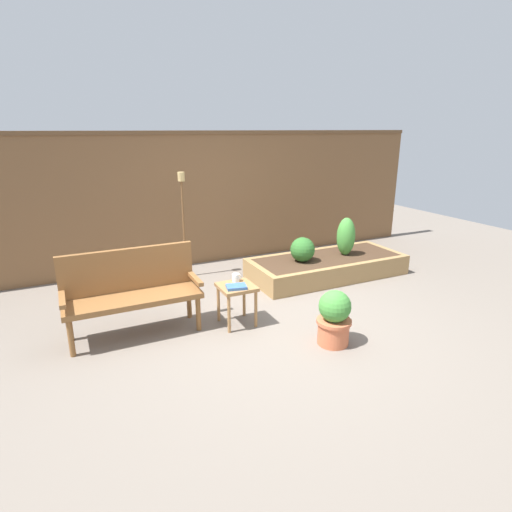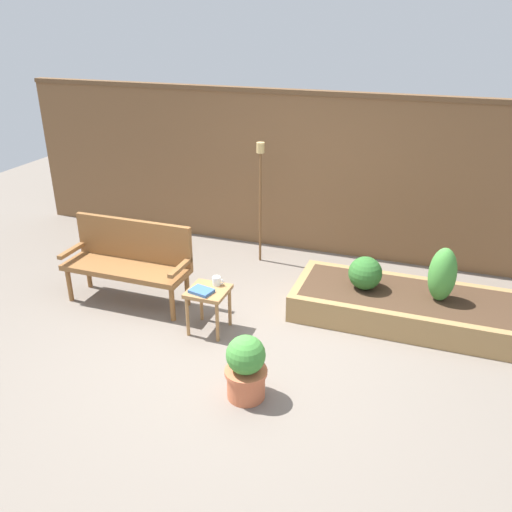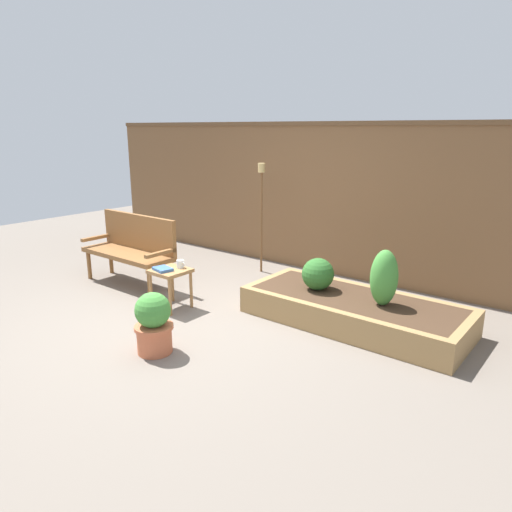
# 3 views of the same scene
# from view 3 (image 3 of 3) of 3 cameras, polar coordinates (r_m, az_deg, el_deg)

# --- Properties ---
(ground_plane) EXTENTS (14.00, 14.00, 0.00)m
(ground_plane) POSITION_cam_3_polar(r_m,az_deg,el_deg) (5.37, -8.78, -7.66)
(ground_plane) COLOR #70665B
(fence_back) EXTENTS (8.40, 0.14, 2.16)m
(fence_back) POSITION_cam_3_polar(r_m,az_deg,el_deg) (7.04, 6.63, 7.12)
(fence_back) COLOR brown
(fence_back) RESTS_ON ground_plane
(garden_bench) EXTENTS (1.44, 0.48, 0.94)m
(garden_bench) POSITION_cam_3_polar(r_m,az_deg,el_deg) (6.60, -14.66, 1.35)
(garden_bench) COLOR brown
(garden_bench) RESTS_ON ground_plane
(side_table) EXTENTS (0.40, 0.40, 0.48)m
(side_table) POSITION_cam_3_polar(r_m,az_deg,el_deg) (5.61, -10.29, -2.41)
(side_table) COLOR #9E7042
(side_table) RESTS_ON ground_plane
(cup_on_table) EXTENTS (0.12, 0.08, 0.09)m
(cup_on_table) POSITION_cam_3_polar(r_m,az_deg,el_deg) (5.62, -9.12, -0.95)
(cup_on_table) COLOR white
(cup_on_table) RESTS_ON side_table
(book_on_table) EXTENTS (0.25, 0.21, 0.03)m
(book_on_table) POSITION_cam_3_polar(r_m,az_deg,el_deg) (5.56, -11.19, -1.55)
(book_on_table) COLOR #38609E
(book_on_table) RESTS_ON side_table
(potted_boxwood) EXTENTS (0.37, 0.37, 0.60)m
(potted_boxwood) POSITION_cam_3_polar(r_m,az_deg,el_deg) (4.59, -12.26, -7.88)
(potted_boxwood) COLOR #C66642
(potted_boxwood) RESTS_ON ground_plane
(raised_planter_bed) EXTENTS (2.40, 1.00, 0.30)m
(raised_planter_bed) POSITION_cam_3_polar(r_m,az_deg,el_deg) (5.28, 11.72, -6.48)
(raised_planter_bed) COLOR #997547
(raised_planter_bed) RESTS_ON ground_plane
(shrub_near_bench) EXTENTS (0.36, 0.36, 0.36)m
(shrub_near_bench) POSITION_cam_3_polar(r_m,az_deg,el_deg) (5.36, 7.48, -2.17)
(shrub_near_bench) COLOR brown
(shrub_near_bench) RESTS_ON raised_planter_bed
(shrub_far_corner) EXTENTS (0.28, 0.28, 0.59)m
(shrub_far_corner) POSITION_cam_3_polar(r_m,az_deg,el_deg) (5.00, 15.19, -2.56)
(shrub_far_corner) COLOR brown
(shrub_far_corner) RESTS_ON raised_planter_bed
(tiki_torch) EXTENTS (0.10, 0.10, 1.59)m
(tiki_torch) POSITION_cam_3_polar(r_m,az_deg,el_deg) (6.81, 0.66, 7.02)
(tiki_torch) COLOR brown
(tiki_torch) RESTS_ON ground_plane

